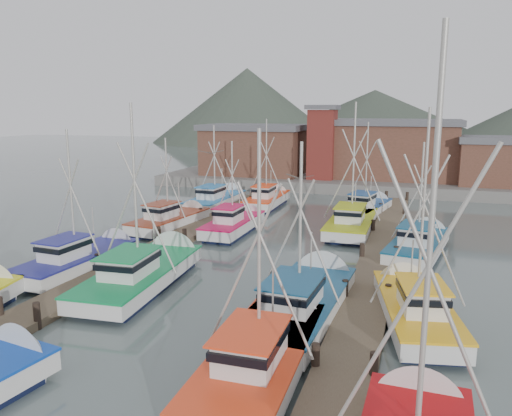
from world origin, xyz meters
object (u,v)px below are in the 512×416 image
(lookout_tower, at_px, (322,142))
(boat_12, at_px, (268,199))
(boat_4, at_px, (146,272))
(boat_8, at_px, (236,223))
(boat_1, at_px, (265,352))

(lookout_tower, relative_size, boat_12, 0.94)
(boat_4, relative_size, boat_8, 1.28)
(boat_1, bearing_deg, lookout_tower, 97.18)
(boat_8, bearing_deg, boat_1, -65.94)
(lookout_tower, bearing_deg, boat_1, -81.65)
(boat_1, relative_size, boat_12, 1.06)
(boat_1, relative_size, boat_4, 0.91)
(boat_4, xyz_separation_m, boat_8, (0.46, 12.39, -0.01))
(lookout_tower, bearing_deg, boat_4, -94.08)
(boat_4, bearing_deg, boat_1, -41.21)
(boat_1, height_order, boat_8, boat_1)
(boat_12, bearing_deg, boat_1, -73.84)
(boat_8, bearing_deg, boat_4, -91.64)
(boat_8, xyz_separation_m, boat_12, (-0.70, 10.83, 0.00))
(boat_4, distance_m, boat_12, 23.22)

